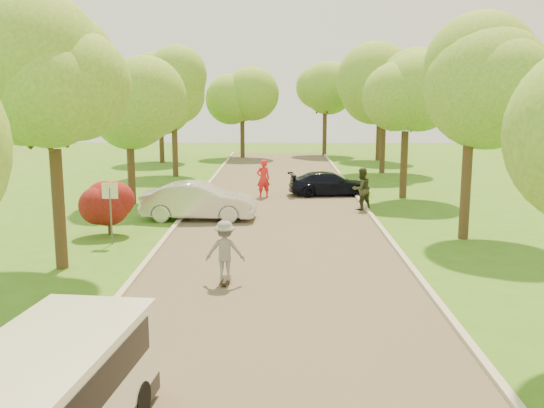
{
  "coord_description": "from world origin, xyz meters",
  "views": [
    {
      "loc": [
        0.07,
        -16.64,
        5.17
      ],
      "look_at": [
        -0.19,
        4.81,
        1.3
      ],
      "focal_mm": 40.0,
      "sensor_mm": 36.0,
      "label": 1
    }
  ],
  "objects_px": {
    "street_sign": "(110,200)",
    "dark_sedan": "(329,184)",
    "longboard": "(225,280)",
    "silver_sedan": "(199,201)",
    "skateboarder": "(225,251)",
    "person_olive": "(361,189)",
    "person_striped": "(263,179)"
  },
  "relations": [
    {
      "from": "silver_sedan",
      "to": "person_striped",
      "type": "distance_m",
      "value": 6.21
    },
    {
      "from": "person_olive",
      "to": "street_sign",
      "type": "bearing_deg",
      "value": 5.2
    },
    {
      "from": "street_sign",
      "to": "dark_sedan",
      "type": "bearing_deg",
      "value": 51.42
    },
    {
      "from": "street_sign",
      "to": "person_olive",
      "type": "height_order",
      "value": "street_sign"
    },
    {
      "from": "person_striped",
      "to": "person_olive",
      "type": "xyz_separation_m",
      "value": [
        4.54,
        -3.44,
        -0.0
      ]
    },
    {
      "from": "person_olive",
      "to": "dark_sedan",
      "type": "bearing_deg",
      "value": -103.92
    },
    {
      "from": "silver_sedan",
      "to": "person_olive",
      "type": "height_order",
      "value": "person_olive"
    },
    {
      "from": "longboard",
      "to": "street_sign",
      "type": "bearing_deg",
      "value": -43.97
    },
    {
      "from": "longboard",
      "to": "person_olive",
      "type": "relative_size",
      "value": 0.45
    },
    {
      "from": "longboard",
      "to": "skateboarder",
      "type": "bearing_deg",
      "value": 28.27
    },
    {
      "from": "street_sign",
      "to": "skateboarder",
      "type": "xyz_separation_m",
      "value": [
        4.38,
        -4.49,
        -0.62
      ]
    },
    {
      "from": "silver_sedan",
      "to": "longboard",
      "type": "xyz_separation_m",
      "value": [
        1.88,
        -8.78,
        -0.69
      ]
    },
    {
      "from": "person_striped",
      "to": "person_olive",
      "type": "relative_size",
      "value": 1.0
    },
    {
      "from": "street_sign",
      "to": "skateboarder",
      "type": "height_order",
      "value": "street_sign"
    },
    {
      "from": "skateboarder",
      "to": "person_olive",
      "type": "bearing_deg",
      "value": -113.67
    },
    {
      "from": "longboard",
      "to": "person_striped",
      "type": "distance_m",
      "value": 14.48
    },
    {
      "from": "longboard",
      "to": "silver_sedan",
      "type": "bearing_deg",
      "value": -76.2
    },
    {
      "from": "silver_sedan",
      "to": "dark_sedan",
      "type": "bearing_deg",
      "value": -40.83
    },
    {
      "from": "silver_sedan",
      "to": "skateboarder",
      "type": "xyz_separation_m",
      "value": [
        1.88,
        -8.78,
        0.16
      ]
    },
    {
      "from": "street_sign",
      "to": "dark_sedan",
      "type": "distance_m",
      "value": 13.65
    },
    {
      "from": "person_olive",
      "to": "longboard",
      "type": "bearing_deg",
      "value": 35.66
    },
    {
      "from": "skateboarder",
      "to": "person_striped",
      "type": "height_order",
      "value": "person_striped"
    },
    {
      "from": "person_olive",
      "to": "person_striped",
      "type": "bearing_deg",
      "value": -66.09
    },
    {
      "from": "longboard",
      "to": "skateboarder",
      "type": "xyz_separation_m",
      "value": [
        -0.0,
        -0.0,
        0.86
      ]
    },
    {
      "from": "skateboarder",
      "to": "longboard",
      "type": "bearing_deg",
      "value": -151.73
    },
    {
      "from": "silver_sedan",
      "to": "person_olive",
      "type": "distance_m",
      "value": 7.44
    },
    {
      "from": "person_striped",
      "to": "street_sign",
      "type": "bearing_deg",
      "value": 43.07
    },
    {
      "from": "silver_sedan",
      "to": "person_striped",
      "type": "height_order",
      "value": "person_striped"
    },
    {
      "from": "silver_sedan",
      "to": "person_olive",
      "type": "bearing_deg",
      "value": -70.15
    },
    {
      "from": "dark_sedan",
      "to": "longboard",
      "type": "xyz_separation_m",
      "value": [
        -4.11,
        -15.13,
        -0.52
      ]
    },
    {
      "from": "dark_sedan",
      "to": "skateboarder",
      "type": "bearing_deg",
      "value": 158.65
    },
    {
      "from": "silver_sedan",
      "to": "dark_sedan",
      "type": "distance_m",
      "value": 8.73
    }
  ]
}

